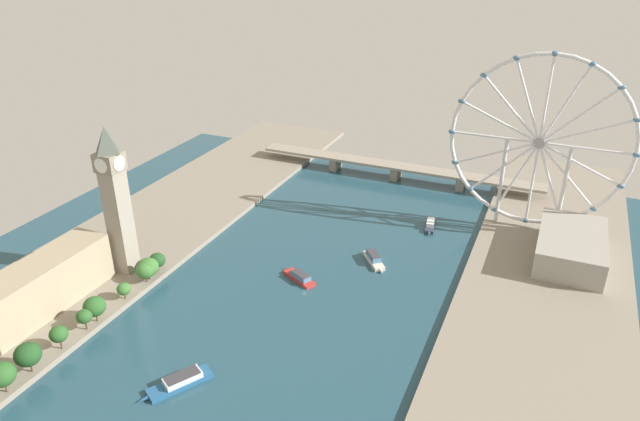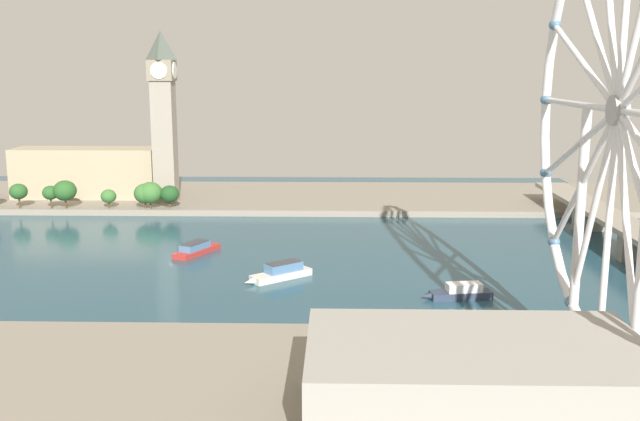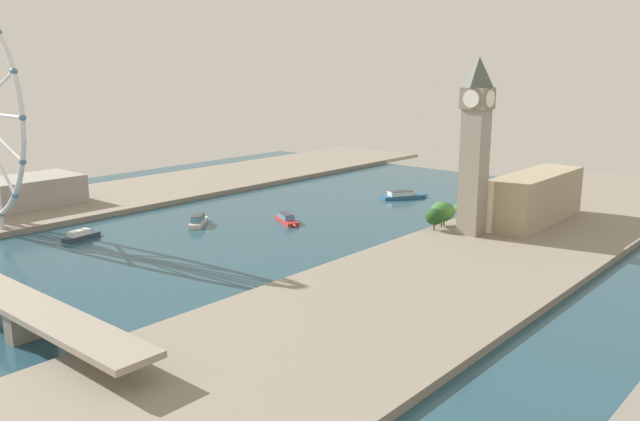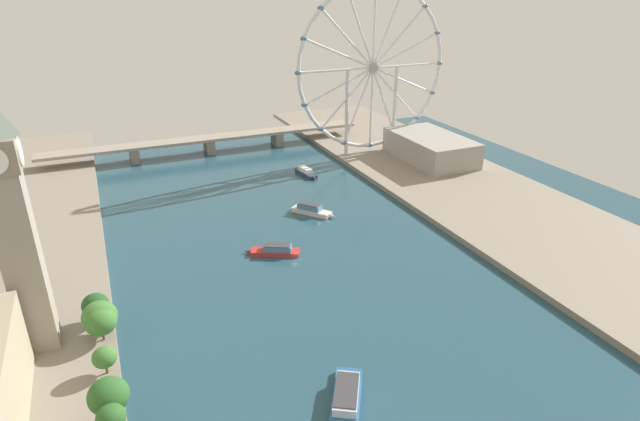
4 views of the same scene
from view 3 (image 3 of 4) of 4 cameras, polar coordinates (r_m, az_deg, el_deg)
The scene contains 11 objects.
ground_plane at distance 370.96m, azimuth -2.79°, elevation -0.65°, with size 416.84×416.84×0.00m, color #234756.
riverbank_left at distance 301.84m, azimuth 14.50°, elevation -3.88°, with size 90.00×520.00×3.00m, color gray.
riverbank_right at distance 462.68m, azimuth -13.96°, elevation 1.85°, with size 90.00×520.00×3.00m, color gray.
clock_tower at distance 324.77m, azimuth 13.43°, elevation 5.68°, with size 13.48×13.48×86.09m.
parliament_block at distance 365.34m, azimuth 18.37°, elevation 1.09°, with size 22.00×75.65×26.22m, color tan.
tree_row_embankment at distance 379.07m, azimuth 13.79°, elevation 1.04°, with size 12.47×115.43×14.79m.
riverside_hall at distance 425.65m, azimuth -24.61°, elevation 1.50°, with size 37.48×64.43×16.69m, color gray.
tour_boat_0 at distance 427.81m, azimuth 7.25°, elevation 1.34°, with size 21.89×31.58×5.08m.
tour_boat_1 at distance 360.14m, azimuth -2.93°, elevation -0.74°, with size 25.12×15.81×4.86m.
tour_boat_2 at distance 360.63m, azimuth -10.60°, elevation -0.87°, with size 19.58×22.72×5.69m.
tour_boat_3 at distance 346.24m, azimuth -20.16°, elevation -2.06°, with size 8.54×22.75×4.92m.
Camera 3 is at (-249.08, 261.28, 85.46)m, focal length 36.55 mm.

